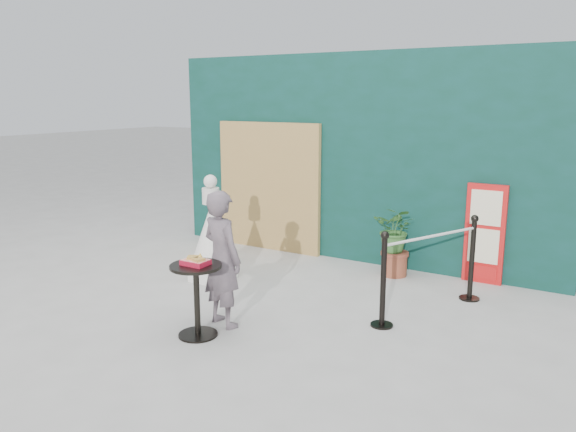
# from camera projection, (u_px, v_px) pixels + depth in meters

# --- Properties ---
(ground) EXTENTS (60.00, 60.00, 0.00)m
(ground) POSITION_uv_depth(u_px,v_px,m) (229.00, 331.00, 5.83)
(ground) COLOR #ADAAA5
(ground) RESTS_ON ground
(back_wall) EXTENTS (6.00, 0.30, 3.00)m
(back_wall) POSITION_uv_depth(u_px,v_px,m) (357.00, 159.00, 8.16)
(back_wall) COLOR #0A3126
(back_wall) RESTS_ON ground
(bamboo_fence) EXTENTS (1.80, 0.08, 2.00)m
(bamboo_fence) POSITION_uv_depth(u_px,v_px,m) (269.00, 187.00, 8.79)
(bamboo_fence) COLOR tan
(bamboo_fence) RESTS_ON ground
(woman) EXTENTS (0.60, 0.48, 1.45)m
(woman) POSITION_uv_depth(u_px,v_px,m) (222.00, 259.00, 5.84)
(woman) COLOR #6B5B63
(woman) RESTS_ON ground
(menu_board) EXTENTS (0.50, 0.07, 1.30)m
(menu_board) POSITION_uv_depth(u_px,v_px,m) (485.00, 234.00, 7.21)
(menu_board) COLOR red
(menu_board) RESTS_ON ground
(statue) EXTENTS (0.55, 0.55, 1.41)m
(statue) POSITION_uv_depth(u_px,v_px,m) (212.00, 238.00, 7.32)
(statue) COLOR white
(statue) RESTS_ON ground
(cafe_table) EXTENTS (0.52, 0.52, 0.75)m
(cafe_table) POSITION_uv_depth(u_px,v_px,m) (197.00, 289.00, 5.61)
(cafe_table) COLOR black
(cafe_table) RESTS_ON ground
(food_basket) EXTENTS (0.26, 0.19, 0.11)m
(food_basket) POSITION_uv_depth(u_px,v_px,m) (196.00, 261.00, 5.55)
(food_basket) COLOR #B0122B
(food_basket) RESTS_ON cafe_table
(planter) EXTENTS (0.56, 0.49, 0.95)m
(planter) POSITION_uv_depth(u_px,v_px,m) (395.00, 236.00, 7.53)
(planter) COLOR brown
(planter) RESTS_ON ground
(stanchion_barrier) EXTENTS (0.84, 1.54, 1.03)m
(stanchion_barrier) POSITION_uv_depth(u_px,v_px,m) (430.00, 270.00, 6.24)
(stanchion_barrier) COLOR black
(stanchion_barrier) RESTS_ON ground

